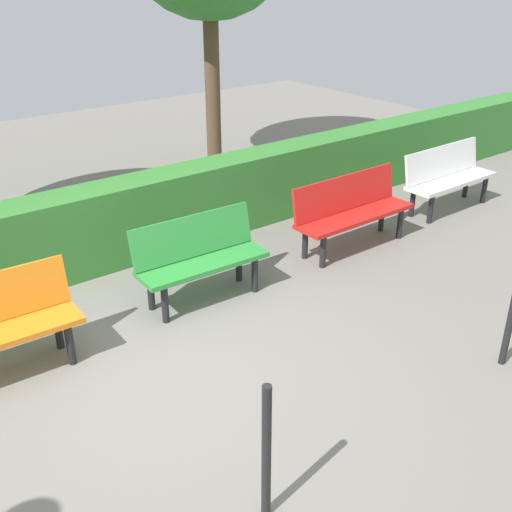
# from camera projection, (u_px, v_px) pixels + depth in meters

# --- Properties ---
(ground_plane) EXTENTS (19.78, 19.78, 0.00)m
(ground_plane) POSITION_uv_depth(u_px,v_px,m) (158.00, 376.00, 5.19)
(ground_plane) COLOR gray
(bench_white) EXTENTS (1.52, 0.47, 0.86)m
(bench_white) POSITION_uv_depth(u_px,v_px,m) (448.00, 175.00, 8.46)
(bench_white) COLOR white
(bench_white) RESTS_ON ground_plane
(bench_red) EXTENTS (1.62, 0.46, 0.86)m
(bench_red) POSITION_uv_depth(u_px,v_px,m) (351.00, 209.00, 7.32)
(bench_red) COLOR red
(bench_red) RESTS_ON ground_plane
(bench_green) EXTENTS (1.37, 0.52, 0.86)m
(bench_green) POSITION_uv_depth(u_px,v_px,m) (199.00, 255.00, 6.19)
(bench_green) COLOR #2D8C38
(bench_green) RESTS_ON ground_plane
(hedge_row) EXTENTS (15.78, 0.50, 0.93)m
(hedge_row) POSITION_uv_depth(u_px,v_px,m) (132.00, 219.00, 7.08)
(hedge_row) COLOR #387F33
(hedge_row) RESTS_ON ground_plane
(railing_post_mid) EXTENTS (0.06, 0.06, 1.00)m
(railing_post_mid) POSITION_uv_depth(u_px,v_px,m) (512.00, 313.00, 5.14)
(railing_post_mid) COLOR black
(railing_post_mid) RESTS_ON ground_plane
(railing_post_far) EXTENTS (0.06, 0.06, 1.00)m
(railing_post_far) POSITION_uv_depth(u_px,v_px,m) (266.00, 453.00, 3.69)
(railing_post_far) COLOR black
(railing_post_far) RESTS_ON ground_plane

